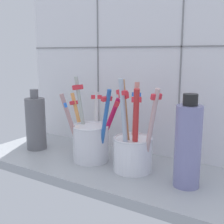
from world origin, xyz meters
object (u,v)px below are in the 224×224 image
Objects in this scene: toothbrush_cup_left at (92,139)px; toothbrush_cup_right at (134,148)px; ceramic_vase at (36,123)px; soap_bottle at (188,145)px.

toothbrush_cup_right reaches higher than toothbrush_cup_left.
toothbrush_cup_right is (10.68, -0.32, -0.17)cm from toothbrush_cup_left.
soap_bottle is (38.27, -0.61, 1.12)cm from ceramic_vase.
soap_bottle is (11.43, -1.45, 3.07)cm from toothbrush_cup_right.
toothbrush_cup_right is at bearing 172.77° from soap_bottle.
toothbrush_cup_right reaches higher than ceramic_vase.
toothbrush_cup_right reaches higher than soap_bottle.
soap_bottle reaches higher than ceramic_vase.
toothbrush_cup_right is 1.14× the size of soap_bottle.
toothbrush_cup_left is at bearing 178.26° from toothbrush_cup_right.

